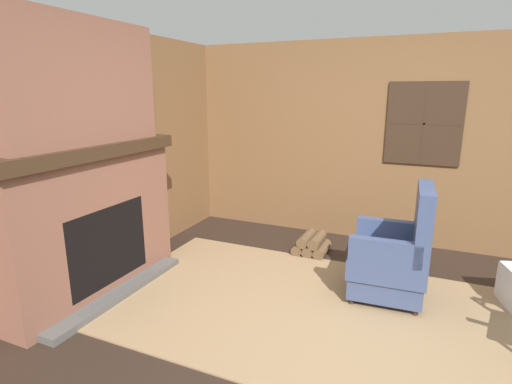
# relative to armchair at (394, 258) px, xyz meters

# --- Properties ---
(ground_plane) EXTENTS (14.00, 14.00, 0.00)m
(ground_plane) POSITION_rel_armchair_xyz_m (-0.29, -0.95, -0.37)
(ground_plane) COLOR #2D2119
(wood_panel_wall_left) EXTENTS (0.06, 5.31, 2.35)m
(wood_panel_wall_left) POSITION_rel_armchair_xyz_m (-2.68, -0.95, 0.81)
(wood_panel_wall_left) COLOR brown
(wood_panel_wall_left) RESTS_ON ground
(wood_panel_wall_back) EXTENTS (5.31, 0.09, 2.35)m
(wood_panel_wall_back) POSITION_rel_armchair_xyz_m (-0.28, 1.43, 0.82)
(wood_panel_wall_back) COLOR brown
(wood_panel_wall_back) RESTS_ON ground
(fireplace_hearth) EXTENTS (0.59, 1.81, 1.34)m
(fireplace_hearth) POSITION_rel_armchair_xyz_m (-2.44, -0.95, 0.30)
(fireplace_hearth) COLOR brown
(fireplace_hearth) RESTS_ON ground
(chimney_breast) EXTENTS (0.34, 1.51, 1.00)m
(chimney_breast) POSITION_rel_armchair_xyz_m (-2.45, -0.95, 1.47)
(chimney_breast) COLOR brown
(chimney_breast) RESTS_ON fireplace_hearth
(area_rug) EXTENTS (3.89, 2.06, 0.01)m
(area_rug) POSITION_rel_armchair_xyz_m (-0.41, -0.49, -0.36)
(area_rug) COLOR #997A56
(area_rug) RESTS_ON ground
(armchair) EXTENTS (0.66, 0.67, 1.02)m
(armchair) POSITION_rel_armchair_xyz_m (0.00, 0.00, 0.00)
(armchair) COLOR #3D4C75
(armchair) RESTS_ON ground
(firewood_stack) EXTENTS (0.37, 0.38, 0.22)m
(firewood_stack) POSITION_rel_armchair_xyz_m (-0.92, 0.68, -0.27)
(firewood_stack) COLOR brown
(firewood_stack) RESTS_ON ground
(storage_case) EXTENTS (0.14, 0.24, 0.11)m
(storage_case) POSITION_rel_armchair_xyz_m (-2.49, -0.72, 1.03)
(storage_case) COLOR gray
(storage_case) RESTS_ON fireplace_hearth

